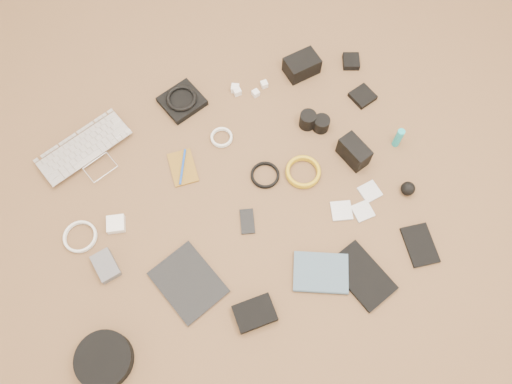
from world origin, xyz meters
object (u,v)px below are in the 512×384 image
object	(u,v)px
dslr_camera	(302,66)
tablet	(188,282)
laptop	(92,157)
headphone_case	(104,360)
phone	(247,221)
paperback	(321,293)

from	to	relation	value
dslr_camera	tablet	bearing A→B (deg)	-144.09
laptop	headphone_case	distance (m)	0.78
laptop	phone	size ratio (longest dim) A/B	3.77
headphone_case	paperback	size ratio (longest dim) A/B	0.97
tablet	phone	bearing A→B (deg)	7.50
laptop	headphone_case	size ratio (longest dim) A/B	1.96
phone	paperback	xyz separation A→B (m)	(0.16, -0.34, 0.01)
headphone_case	paperback	bearing A→B (deg)	-1.22
paperback	tablet	bearing A→B (deg)	88.67
dslr_camera	paperback	xyz separation A→B (m)	(-0.27, -0.92, -0.03)
laptop	paperback	bearing A→B (deg)	-71.96
headphone_case	paperback	distance (m)	0.77
headphone_case	tablet	bearing A→B (deg)	26.78
dslr_camera	headphone_case	distance (m)	1.38
dslr_camera	phone	distance (m)	0.73
tablet	headphone_case	bearing A→B (deg)	-175.38
laptop	headphone_case	bearing A→B (deg)	-119.79
dslr_camera	headphone_case	xyz separation A→B (m)	(-1.04, -0.91, -0.01)
tablet	paperback	distance (m)	0.47
dslr_camera	tablet	world-z (taller)	dslr_camera
dslr_camera	phone	size ratio (longest dim) A/B	1.40
laptop	tablet	bearing A→B (deg)	-91.23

